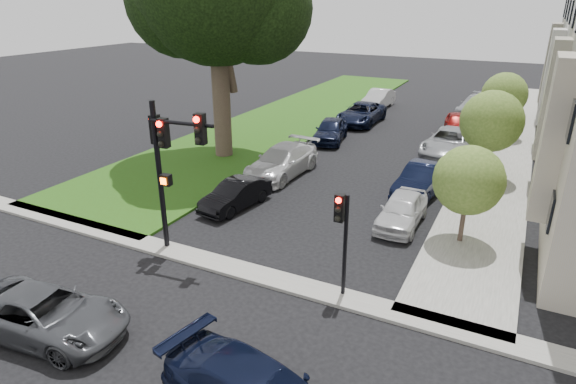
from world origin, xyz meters
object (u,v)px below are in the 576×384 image
at_px(small_tree_a, 469,180).
at_px(small_tree_c, 504,95).
at_px(car_parked_2, 450,142).
at_px(car_parked_7, 331,130).
at_px(traffic_signal_secondary, 342,227).
at_px(car_parked_4, 476,105).
at_px(car_parked_3, 458,124).
at_px(car_parked_8, 361,113).
at_px(car_cross_near, 45,314).
at_px(traffic_signal_main, 168,152).
at_px(small_tree_b, 491,121).
at_px(car_parked_5, 236,195).
at_px(car_parked_0, 402,210).
at_px(car_parked_9, 378,99).
at_px(car_parked_1, 422,180).
at_px(car_parked_6, 282,161).

bearing_deg(small_tree_a, small_tree_c, 90.00).
relative_size(car_parked_2, car_parked_7, 1.26).
relative_size(small_tree_c, traffic_signal_secondary, 1.24).
bearing_deg(traffic_signal_secondary, car_parked_4, 88.69).
bearing_deg(car_parked_3, car_parked_8, 170.74).
bearing_deg(car_parked_2, car_cross_near, -102.41).
bearing_deg(car_parked_2, traffic_signal_main, -107.34).
xyz_separation_m(small_tree_b, small_tree_c, (0.00, 9.10, -0.19)).
xyz_separation_m(car_parked_3, car_parked_5, (-7.02, -17.85, -0.10)).
height_order(small_tree_b, car_parked_0, small_tree_b).
bearing_deg(car_parked_8, traffic_signal_main, -89.35).
bearing_deg(car_parked_0, car_parked_4, 89.18).
distance_m(car_parked_4, car_parked_9, 7.93).
bearing_deg(car_parked_0, car_parked_2, 88.85).
height_order(car_parked_1, car_parked_4, car_parked_4).
distance_m(car_cross_near, car_parked_7, 22.13).
relative_size(small_tree_c, car_parked_5, 1.14).
distance_m(small_tree_a, car_parked_4, 23.86).
distance_m(car_parked_2, car_parked_4, 12.07).
bearing_deg(small_tree_a, car_parked_6, 158.88).
xyz_separation_m(traffic_signal_main, car_parked_9, (-0.60, 28.17, -3.15)).
distance_m(small_tree_b, traffic_signal_secondary, 13.80).
xyz_separation_m(small_tree_b, car_parked_4, (-2.27, 15.69, -2.35)).
bearing_deg(car_parked_3, car_parked_5, -121.85).
bearing_deg(small_tree_b, small_tree_c, 90.00).
bearing_deg(car_cross_near, car_parked_5, -7.66).
height_order(traffic_signal_secondary, car_parked_6, traffic_signal_secondary).
bearing_deg(car_parked_5, car_parked_6, 99.17).
distance_m(car_cross_near, car_parked_5, 9.97).
relative_size(car_cross_near, car_parked_6, 0.89).
bearing_deg(car_parked_6, car_parked_7, 93.94).
distance_m(car_parked_0, car_parked_1, 3.82).
bearing_deg(traffic_signal_main, car_parked_9, 91.21).
bearing_deg(car_parked_9, small_tree_a, -63.69).
height_order(car_parked_5, car_parked_6, car_parked_6).
bearing_deg(car_cross_near, car_parked_6, -7.24).
height_order(traffic_signal_secondary, car_parked_2, traffic_signal_secondary).
bearing_deg(car_parked_1, car_parked_4, 96.34).
height_order(traffic_signal_main, car_parked_1, traffic_signal_main).
height_order(car_parked_2, car_parked_7, car_parked_2).
xyz_separation_m(small_tree_c, car_parked_9, (-10.15, 5.64, -2.15)).
bearing_deg(car_cross_near, car_parked_9, -6.83).
bearing_deg(car_parked_3, small_tree_b, -83.57).
relative_size(car_parked_1, car_parked_7, 1.00).
distance_m(small_tree_a, car_parked_5, 9.94).
distance_m(small_tree_c, car_parked_0, 16.84).
relative_size(car_parked_1, car_parked_8, 0.81).
height_order(car_parked_0, car_parked_9, car_parked_9).
height_order(car_parked_2, car_parked_6, car_parked_6).
height_order(small_tree_a, car_parked_7, small_tree_a).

